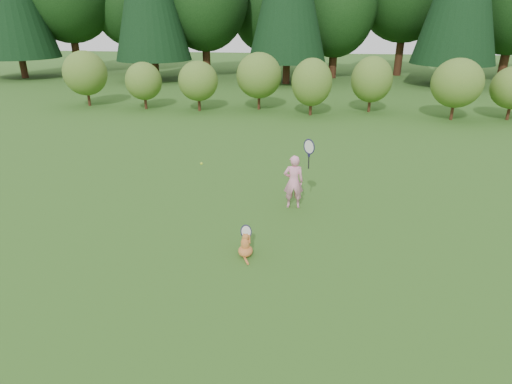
# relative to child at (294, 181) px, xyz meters

# --- Properties ---
(ground) EXTENTS (100.00, 100.00, 0.00)m
(ground) POSITION_rel_child_xyz_m (-1.04, -1.62, -0.71)
(ground) COLOR #2B4C15
(ground) RESTS_ON ground
(shrub_row) EXTENTS (28.00, 3.00, 2.80)m
(shrub_row) POSITION_rel_child_xyz_m (-1.04, 11.38, 0.69)
(shrub_row) COLOR #457123
(shrub_row) RESTS_ON ground
(child) EXTENTS (0.75, 0.48, 2.04)m
(child) POSITION_rel_child_xyz_m (0.00, 0.00, 0.00)
(child) COLOR pink
(child) RESTS_ON ground
(cat) EXTENTS (0.37, 0.73, 0.66)m
(cat) POSITION_rel_child_xyz_m (-0.84, -2.48, -0.46)
(cat) COLOR #C17125
(cat) RESTS_ON ground
(tennis_ball) EXTENTS (0.06, 0.06, 0.06)m
(tennis_ball) POSITION_rel_child_xyz_m (-2.39, 0.24, 0.26)
(tennis_ball) COLOR #A7D819
(tennis_ball) RESTS_ON ground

